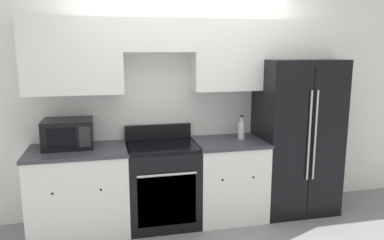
{
  "coord_description": "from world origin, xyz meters",
  "views": [
    {
      "loc": [
        -0.88,
        -3.5,
        1.89
      ],
      "look_at": [
        -0.0,
        0.31,
        1.13
      ],
      "focal_mm": 35.0,
      "sensor_mm": 36.0,
      "label": 1
    }
  ],
  "objects_px": {
    "oven_range": "(162,183)",
    "bottle": "(241,130)",
    "microwave": "(68,134)",
    "refrigerator": "(295,136)"
  },
  "relations": [
    {
      "from": "refrigerator",
      "to": "microwave",
      "type": "distance_m",
      "value": 2.52
    },
    {
      "from": "microwave",
      "to": "bottle",
      "type": "bearing_deg",
      "value": -1.62
    },
    {
      "from": "oven_range",
      "to": "microwave",
      "type": "relative_size",
      "value": 2.12
    },
    {
      "from": "oven_range",
      "to": "bottle",
      "type": "bearing_deg",
      "value": 2.92
    },
    {
      "from": "oven_range",
      "to": "refrigerator",
      "type": "height_order",
      "value": "refrigerator"
    },
    {
      "from": "oven_range",
      "to": "bottle",
      "type": "xyz_separation_m",
      "value": [
        0.91,
        0.05,
        0.54
      ]
    },
    {
      "from": "refrigerator",
      "to": "bottle",
      "type": "distance_m",
      "value": 0.67
    },
    {
      "from": "microwave",
      "to": "bottle",
      "type": "height_order",
      "value": "microwave"
    },
    {
      "from": "bottle",
      "to": "refrigerator",
      "type": "bearing_deg",
      "value": -0.56
    },
    {
      "from": "refrigerator",
      "to": "bottle",
      "type": "relative_size",
      "value": 6.55
    }
  ]
}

